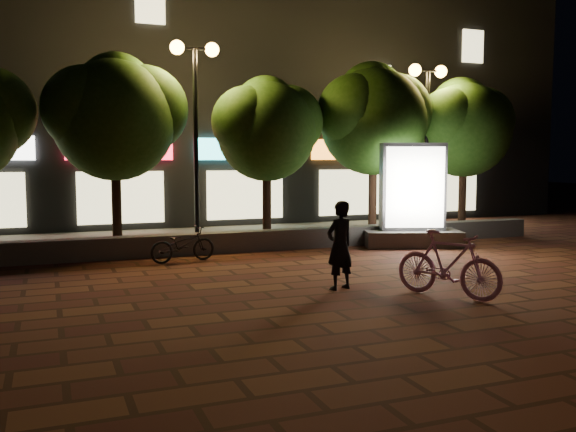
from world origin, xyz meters
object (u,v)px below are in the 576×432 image
street_lamp_right (427,105)px  scooter_pink (448,264)px  tree_left (116,112)px  tree_right (374,115)px  tree_far_right (464,124)px  scooter_parked (183,244)px  street_lamp_left (195,91)px  tree_mid (268,125)px  rider (340,245)px  ad_kiosk (412,205)px

street_lamp_right → scooter_pink: (-4.44, -7.26, -3.34)m
tree_left → street_lamp_right: (8.95, -0.26, 0.45)m
tree_right → scooter_pink: 8.57m
tree_left → tree_right: tree_right is taller
tree_far_right → street_lamp_right: 1.66m
tree_right → scooter_parked: tree_right is taller
tree_left → scooter_pink: bearing=-59.1°
street_lamp_left → scooter_pink: size_ratio=2.80×
tree_mid → rider: bearing=-98.2°
tree_left → tree_mid: 4.00m
rider → tree_left: bearing=-81.2°
scooter_pink → tree_far_right: bearing=21.9°
scooter_parked → tree_far_right: bearing=-85.9°
rider → scooter_pink: bearing=122.5°
street_lamp_right → tree_far_right: bearing=9.6°
scooter_parked → scooter_pink: bearing=-156.7°
ad_kiosk → rider: bearing=-135.0°
tree_far_right → street_lamp_left: street_lamp_left is taller
street_lamp_right → tree_right: bearing=170.9°
street_lamp_right → ad_kiosk: 3.78m
tree_mid → tree_far_right: tree_far_right is taller
rider → street_lamp_right: bearing=-151.2°
street_lamp_left → street_lamp_right: bearing=0.0°
ad_kiosk → scooter_pink: ad_kiosk is taller
tree_far_right → ad_kiosk: bearing=-146.4°
tree_mid → street_lamp_right: size_ratio=0.90×
rider → tree_far_right: bearing=-156.7°
tree_left → ad_kiosk: tree_left is taller
tree_right → tree_mid: bearing=-180.0°
tree_far_right → street_lamp_left: (-8.55, -0.26, 0.66)m
tree_left → rider: (3.09, -6.32, -2.66)m
scooter_pink → tree_mid: bearing=64.3°
tree_left → tree_right: (7.30, 0.00, 0.12)m
tree_far_right → scooter_pink: (-6.00, -7.52, -2.81)m
tree_mid → scooter_parked: size_ratio=3.00×
tree_right → street_lamp_right: 1.70m
tree_right → street_lamp_left: bearing=-177.2°
tree_mid → street_lamp_right: bearing=-3.0°
street_lamp_right → ad_kiosk: street_lamp_right is taller
street_lamp_right → street_lamp_left: bearing=180.0°
rider → scooter_parked: rider is taller
tree_mid → scooter_pink: 7.99m
tree_left → scooter_pink: tree_left is taller
ad_kiosk → scooter_pink: (-2.76, -5.37, -0.54)m
street_lamp_left → street_lamp_right: 7.00m
tree_mid → street_lamp_left: street_lamp_left is taller
tree_left → ad_kiosk: (7.26, -2.15, -2.35)m
tree_mid → tree_right: 3.32m
tree_right → rider: bearing=-123.7°
tree_mid → rider: tree_mid is taller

